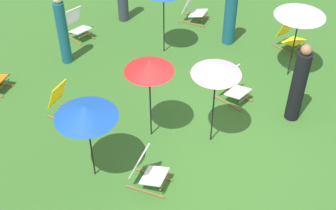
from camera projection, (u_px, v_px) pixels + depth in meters
name	position (u px, v px, depth m)	size (l,w,h in m)	color
ground_plane	(215.00, 146.00, 9.57)	(40.00, 40.00, 0.00)	#386B28
deckchair_0	(233.00, 86.00, 10.51)	(0.55, 0.81, 0.83)	olive
deckchair_1	(193.00, 9.00, 13.18)	(0.64, 0.85, 0.83)	olive
deckchair_2	(77.00, 25.00, 12.52)	(0.59, 0.82, 0.83)	olive
deckchair_4	(290.00, 35.00, 12.11)	(0.66, 0.86, 0.83)	olive
deckchair_6	(64.00, 102.00, 10.07)	(0.61, 0.84, 0.83)	olive
deckchair_8	(147.00, 170.00, 8.59)	(0.66, 0.86, 0.83)	olive
umbrella_0	(149.00, 66.00, 8.70)	(0.96, 0.96, 1.88)	black
umbrella_1	(86.00, 112.00, 7.97)	(1.12, 1.12, 1.72)	black
umbrella_3	(301.00, 12.00, 10.32)	(1.15, 1.15, 1.84)	black
umbrella_4	(216.00, 69.00, 8.54)	(0.95, 0.95, 1.92)	black
person_0	(230.00, 15.00, 12.02)	(0.43, 0.43, 1.73)	#195972
person_1	(298.00, 85.00, 9.68)	(0.37, 0.37, 1.87)	black
person_3	(63.00, 31.00, 11.30)	(0.35, 0.35, 1.84)	#195972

